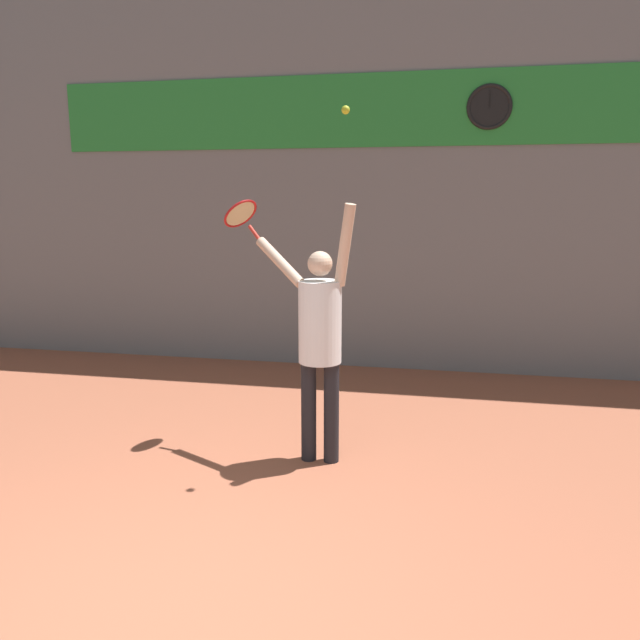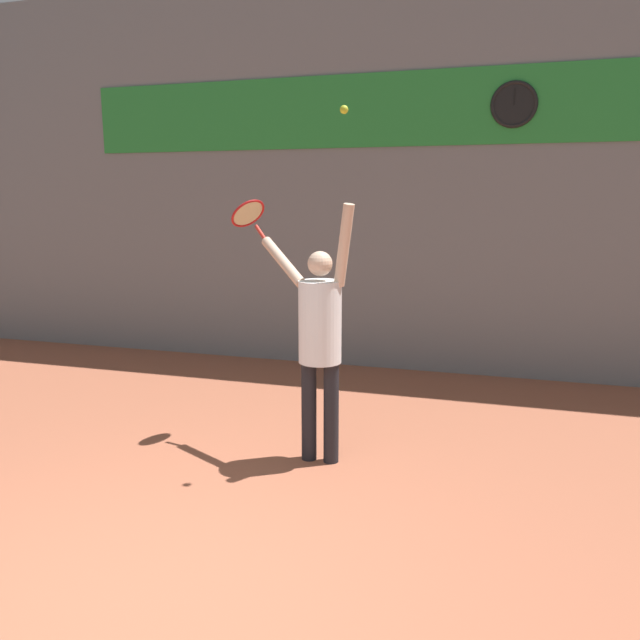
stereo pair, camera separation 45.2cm
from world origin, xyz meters
TOP-DOWN VIEW (x-y plane):
  - ground_plane at (0.00, 0.00)m, footprint 18.00×18.00m
  - back_wall at (0.00, 5.51)m, footprint 18.00×0.10m
  - sponsor_banner at (0.00, 5.45)m, footprint 7.47×0.02m
  - scoreboard_clock at (1.86, 5.43)m, footprint 0.54×0.05m
  - tennis_player at (0.40, 2.35)m, footprint 0.98×0.60m
  - tennis_racket at (-0.41, 2.83)m, footprint 0.43×0.42m
  - tennis_ball at (0.63, 2.25)m, footprint 0.06×0.06m

SIDE VIEW (x-z plane):
  - ground_plane at x=0.00m, z-range 0.00..0.00m
  - tennis_player at x=0.40m, z-range 0.03..2.22m
  - tennis_racket at x=-0.41m, z-range 1.89..2.27m
  - back_wall at x=0.00m, z-range 0.00..5.00m
  - tennis_ball at x=0.63m, z-range 2.85..2.92m
  - sponsor_banner at x=0.00m, z-range 2.86..3.75m
  - scoreboard_clock at x=1.86m, z-range 3.04..3.58m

